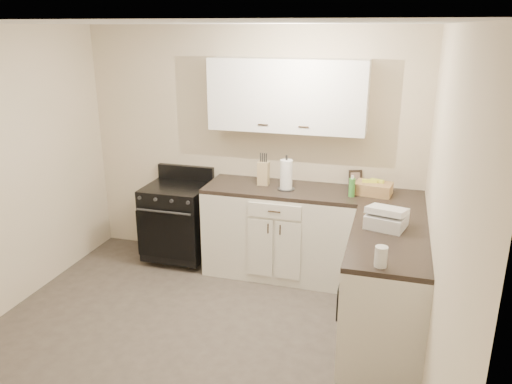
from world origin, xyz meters
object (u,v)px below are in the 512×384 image
(wicker_basket, at_px, (373,189))
(countertop_grill, at_px, (386,221))
(paper_towel, at_px, (286,175))
(knife_block, at_px, (263,173))
(stove, at_px, (177,221))

(wicker_basket, bearing_deg, countertop_grill, -79.59)
(paper_towel, bearing_deg, knife_block, 161.27)
(countertop_grill, bearing_deg, wicker_basket, 114.80)
(stove, bearing_deg, countertop_grill, -18.73)
(knife_block, xyz_separation_m, wicker_basket, (1.10, -0.00, -0.06))
(stove, relative_size, paper_towel, 2.64)
(paper_towel, height_order, countertop_grill, paper_towel)
(wicker_basket, bearing_deg, knife_block, 179.88)
(stove, distance_m, paper_towel, 1.37)
(paper_towel, xyz_separation_m, countertop_grill, (0.99, -0.73, -0.10))
(knife_block, distance_m, countertop_grill, 1.50)
(paper_towel, bearing_deg, wicker_basket, 5.75)
(knife_block, xyz_separation_m, paper_towel, (0.26, -0.09, 0.03))
(wicker_basket, bearing_deg, paper_towel, -174.25)
(stove, relative_size, wicker_basket, 2.32)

